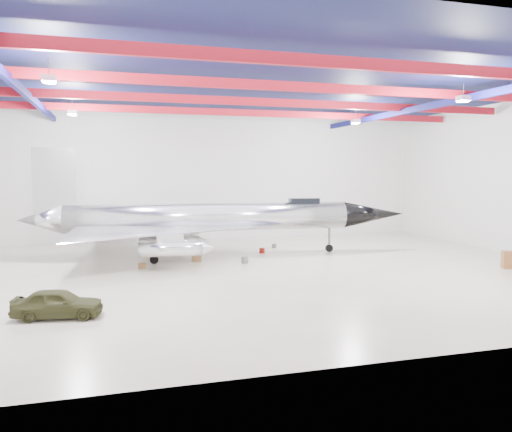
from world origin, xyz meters
name	(u,v)px	position (x,y,z in m)	size (l,w,h in m)	color
floor	(248,271)	(0.00, 0.00, 0.00)	(40.00, 40.00, 0.00)	#C2B79A
wall_back	(203,177)	(0.00, 15.00, 5.50)	(40.00, 40.00, 0.00)	silver
ceiling	(247,83)	(0.00, 0.00, 11.00)	(40.00, 40.00, 0.00)	#0A0F38
ceiling_structure	(247,95)	(0.00, 0.00, 10.32)	(39.50, 29.50, 1.08)	maroon
jet_aircraft	(210,221)	(-1.14, 6.08, 2.45)	(27.46, 16.85, 7.48)	silver
jeep	(58,303)	(-9.84, -7.14, 0.60)	(1.41, 3.51, 1.20)	#36371B
desk	(512,260)	(15.82, -3.63, 0.54)	(1.18, 0.59, 1.08)	brown
crate_ply	(142,266)	(-6.00, 2.59, 0.16)	(0.46, 0.37, 0.32)	olive
toolbox_red	(179,252)	(-3.18, 7.32, 0.15)	(0.44, 0.35, 0.31)	maroon
engine_drum	(245,260)	(0.50, 2.58, 0.21)	(0.46, 0.46, 0.41)	#59595B
tool_chest	(262,250)	(2.75, 6.25, 0.18)	(0.41, 0.41, 0.37)	maroon
oil_barrel	(197,258)	(-2.42, 4.00, 0.21)	(0.60, 0.48, 0.42)	olive
spares_box	(274,246)	(4.37, 8.36, 0.16)	(0.36, 0.36, 0.32)	#59595B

